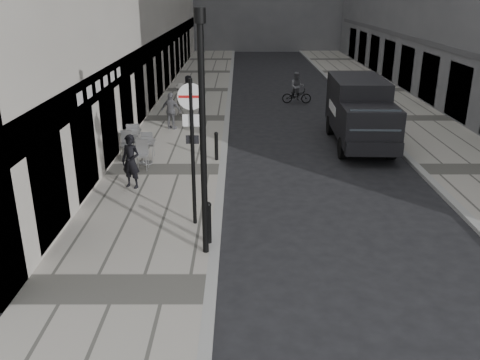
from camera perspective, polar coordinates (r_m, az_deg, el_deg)
The scene contains 15 objects.
sidewalk at distance 25.37m, azimuth -6.02°, elevation 6.81°, with size 4.00×60.00×0.12m, color gray.
far_sidewalk at distance 26.59m, azimuth 18.45°, elevation 6.51°, with size 4.00×60.00×0.12m, color gray.
walking_man at distance 16.30m, azimuth -12.15°, elevation 2.05°, with size 0.63×0.41×1.72m, color black.
sign_post at distance 12.95m, azimuth -5.40°, elevation 5.17°, with size 0.67×0.10×3.88m.
lamppost at distance 11.22m, azimuth -4.22°, elevation 6.05°, with size 0.25×0.25×5.57m.
bollard_near at distance 12.54m, azimuth -3.54°, elevation -4.95°, with size 0.14×0.14×1.02m, color black.
bollard_far at distance 18.73m, azimuth -2.67°, elevation 3.73°, with size 0.13×0.13×0.99m, color black.
panel_van at distance 21.40m, azimuth 13.31°, elevation 7.74°, with size 2.27×5.68×2.64m.
cyclist at distance 29.27m, azimuth 6.40°, elevation 9.89°, with size 1.66×0.65×1.76m.
pedestrian_a at distance 23.17m, azimuth -7.72°, elevation 7.69°, with size 0.97×0.40×1.66m, color slate.
pedestrian_b at distance 25.84m, azimuth -6.66°, elevation 9.01°, with size 1.04×0.60×1.61m, color #9A958E.
pedestrian_c at distance 28.71m, azimuth -5.78°, elevation 10.11°, with size 0.75×0.49×1.53m, color black.
cafe_table_near at distance 18.64m, azimuth -10.62°, elevation 3.38°, with size 0.79×1.79×1.02m.
cafe_table_mid at distance 20.67m, azimuth -11.85°, elevation 4.75°, with size 0.67×1.51×0.86m.
cafe_table_far at distance 19.98m, azimuth -12.26°, elevation 4.40°, with size 0.78×1.77×1.01m.
Camera 1 is at (0.61, -6.52, 6.01)m, focal length 38.00 mm.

